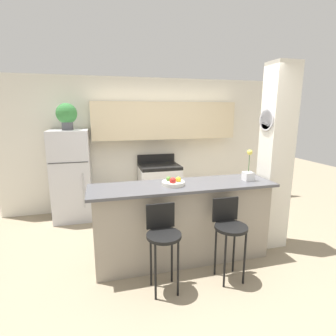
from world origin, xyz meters
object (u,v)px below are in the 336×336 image
(stove_range, at_px, (159,187))
(orchid_vase, at_px, (248,172))
(bar_stool_left, at_px, (163,235))
(potted_plant_on_fridge, at_px, (67,115))
(refrigerator, at_px, (72,175))
(trash_bin, at_px, (105,209))
(bar_stool_right, at_px, (229,227))
(fruit_bowl, at_px, (173,183))

(stove_range, xyz_separation_m, orchid_vase, (0.78, -1.84, 0.67))
(bar_stool_left, xyz_separation_m, orchid_vase, (1.27, 0.47, 0.50))
(potted_plant_on_fridge, bearing_deg, refrigerator, -62.22)
(bar_stool_left, relative_size, orchid_vase, 2.30)
(stove_range, bearing_deg, trash_bin, -168.54)
(bar_stool_right, bearing_deg, potted_plant_on_fridge, 129.22)
(bar_stool_right, bearing_deg, orchid_vase, 43.59)
(stove_range, distance_m, bar_stool_left, 2.37)
(fruit_bowl, distance_m, trash_bin, 2.00)
(bar_stool_right, height_order, fruit_bowl, fruit_bowl)
(bar_stool_right, xyz_separation_m, fruit_bowl, (-0.52, 0.50, 0.43))
(bar_stool_left, relative_size, potted_plant_on_fridge, 2.09)
(refrigerator, relative_size, potted_plant_on_fridge, 3.56)
(orchid_vase, height_order, trash_bin, orchid_vase)
(trash_bin, bearing_deg, bar_stool_right, -57.54)
(refrigerator, height_order, potted_plant_on_fridge, potted_plant_on_fridge)
(bar_stool_left, height_order, fruit_bowl, fruit_bowl)
(stove_range, bearing_deg, refrigerator, -179.84)
(fruit_bowl, bearing_deg, stove_range, 82.49)
(orchid_vase, relative_size, trash_bin, 1.08)
(refrigerator, distance_m, stove_range, 1.64)
(refrigerator, xyz_separation_m, potted_plant_on_fridge, (-0.00, 0.00, 1.06))
(trash_bin, bearing_deg, potted_plant_on_fridge, 159.13)
(refrigerator, height_order, stove_range, refrigerator)
(bar_stool_left, distance_m, bar_stool_right, 0.78)
(orchid_vase, xyz_separation_m, trash_bin, (-1.83, 1.63, -0.94))
(refrigerator, distance_m, trash_bin, 0.85)
(refrigerator, distance_m, bar_stool_right, 2.99)
(stove_range, height_order, bar_stool_right, stove_range)
(potted_plant_on_fridge, height_order, trash_bin, potted_plant_on_fridge)
(trash_bin, bearing_deg, orchid_vase, -41.61)
(bar_stool_right, relative_size, orchid_vase, 2.30)
(potted_plant_on_fridge, distance_m, orchid_vase, 3.10)
(orchid_vase, relative_size, fruit_bowl, 1.47)
(refrigerator, xyz_separation_m, bar_stool_right, (1.89, -2.31, -0.17))
(potted_plant_on_fridge, bearing_deg, stove_range, 0.16)
(refrigerator, height_order, bar_stool_left, refrigerator)
(refrigerator, bearing_deg, bar_stool_right, -50.78)
(trash_bin, bearing_deg, stove_range, 11.46)
(refrigerator, xyz_separation_m, fruit_bowl, (1.36, -1.81, 0.26))
(bar_stool_right, distance_m, orchid_vase, 0.85)
(refrigerator, relative_size, orchid_vase, 3.91)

